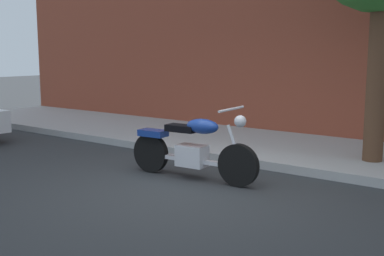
# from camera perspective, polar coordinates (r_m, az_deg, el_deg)

# --- Properties ---
(ground_plane) EXTENTS (60.00, 60.00, 0.00)m
(ground_plane) POSITION_cam_1_polar(r_m,az_deg,el_deg) (6.65, -0.30, -7.36)
(ground_plane) COLOR #303335
(sidewalk) EXTENTS (18.93, 2.89, 0.14)m
(sidewalk) POSITION_cam_1_polar(r_m,az_deg,el_deg) (9.21, 11.25, -2.47)
(sidewalk) COLOR #ABABAB
(sidewalk) RESTS_ON ground
(motorcycle) EXTENTS (2.15, 0.70, 1.11)m
(motorcycle) POSITION_cam_1_polar(r_m,az_deg,el_deg) (7.12, 0.01, -2.44)
(motorcycle) COLOR black
(motorcycle) RESTS_ON ground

